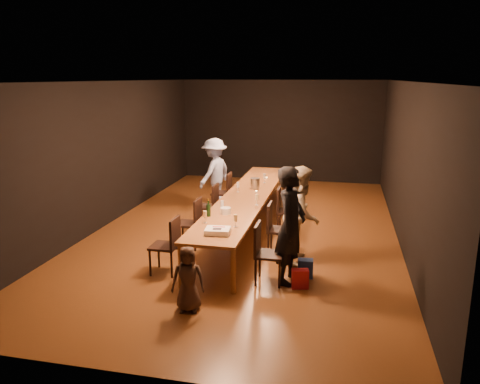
% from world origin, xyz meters
% --- Properties ---
extents(ground, '(10.00, 10.00, 0.00)m').
position_xyz_m(ground, '(0.00, 0.00, 0.00)').
color(ground, '#472C11').
rests_on(ground, ground).
extents(room_shell, '(6.04, 10.04, 3.02)m').
position_xyz_m(room_shell, '(0.00, 0.00, 2.08)').
color(room_shell, black).
rests_on(room_shell, ground).
extents(table, '(0.90, 6.00, 0.75)m').
position_xyz_m(table, '(0.00, 0.00, 0.70)').
color(table, brown).
rests_on(table, ground).
extents(chair_right_0, '(0.42, 0.42, 0.93)m').
position_xyz_m(chair_right_0, '(0.85, -2.40, 0.47)').
color(chair_right_0, black).
rests_on(chair_right_0, ground).
extents(chair_right_1, '(0.42, 0.42, 0.93)m').
position_xyz_m(chair_right_1, '(0.85, -1.20, 0.47)').
color(chair_right_1, black).
rests_on(chair_right_1, ground).
extents(chair_right_2, '(0.42, 0.42, 0.93)m').
position_xyz_m(chair_right_2, '(0.85, 0.00, 0.47)').
color(chair_right_2, black).
rests_on(chair_right_2, ground).
extents(chair_right_3, '(0.42, 0.42, 0.93)m').
position_xyz_m(chair_right_3, '(0.85, 1.20, 0.47)').
color(chair_right_3, black).
rests_on(chair_right_3, ground).
extents(chair_left_0, '(0.42, 0.42, 0.93)m').
position_xyz_m(chair_left_0, '(-0.85, -2.40, 0.47)').
color(chair_left_0, black).
rests_on(chair_left_0, ground).
extents(chair_left_1, '(0.42, 0.42, 0.93)m').
position_xyz_m(chair_left_1, '(-0.85, -1.20, 0.47)').
color(chair_left_1, black).
rests_on(chair_left_1, ground).
extents(chair_left_2, '(0.42, 0.42, 0.93)m').
position_xyz_m(chair_left_2, '(-0.85, 0.00, 0.47)').
color(chair_left_2, black).
rests_on(chair_left_2, ground).
extents(chair_left_3, '(0.42, 0.42, 0.93)m').
position_xyz_m(chair_left_3, '(-0.85, 1.20, 0.47)').
color(chair_left_3, black).
rests_on(chair_left_3, ground).
extents(woman_birthday, '(0.56, 0.73, 1.81)m').
position_xyz_m(woman_birthday, '(1.15, -2.30, 0.90)').
color(woman_birthday, black).
rests_on(woman_birthday, ground).
extents(woman_tan, '(0.66, 0.83, 1.65)m').
position_xyz_m(woman_tan, '(1.23, -1.41, 0.83)').
color(woman_tan, '#C8B696').
rests_on(woman_tan, ground).
extents(man_blue, '(0.94, 1.21, 1.66)m').
position_xyz_m(man_blue, '(-1.15, 1.70, 0.83)').
color(man_blue, '#98B1EC').
rests_on(man_blue, ground).
extents(child, '(0.49, 0.37, 0.91)m').
position_xyz_m(child, '(-0.08, -3.52, 0.45)').
color(child, '#443026').
rests_on(child, ground).
extents(gift_bag_red, '(0.27, 0.19, 0.29)m').
position_xyz_m(gift_bag_red, '(1.33, -2.51, 0.15)').
color(gift_bag_red, red).
rests_on(gift_bag_red, ground).
extents(gift_bag_blue, '(0.25, 0.18, 0.30)m').
position_xyz_m(gift_bag_blue, '(1.38, -2.10, 0.15)').
color(gift_bag_blue, '#284EAF').
rests_on(gift_bag_blue, ground).
extents(birthday_cake, '(0.40, 0.34, 0.09)m').
position_xyz_m(birthday_cake, '(0.05, -2.47, 0.79)').
color(birthday_cake, white).
rests_on(birthday_cake, table).
extents(plate_stack, '(0.26, 0.26, 0.11)m').
position_xyz_m(plate_stack, '(-0.09, -1.40, 0.80)').
color(plate_stack, white).
rests_on(plate_stack, table).
extents(champagne_bottle, '(0.09, 0.09, 0.31)m').
position_xyz_m(champagne_bottle, '(-0.34, -1.61, 0.91)').
color(champagne_bottle, black).
rests_on(champagne_bottle, table).
extents(ice_bucket, '(0.23, 0.23, 0.22)m').
position_xyz_m(ice_bucket, '(0.06, 0.61, 0.86)').
color(ice_bucket, '#AEAEB2').
rests_on(ice_bucket, table).
extents(wineglass_0, '(0.06, 0.06, 0.21)m').
position_xyz_m(wineglass_0, '(-0.29, -1.99, 0.85)').
color(wineglass_0, beige).
rests_on(wineglass_0, table).
extents(wineglass_1, '(0.06, 0.06, 0.21)m').
position_xyz_m(wineglass_1, '(0.25, -2.09, 0.85)').
color(wineglass_1, beige).
rests_on(wineglass_1, table).
extents(wineglass_2, '(0.06, 0.06, 0.21)m').
position_xyz_m(wineglass_2, '(-0.18, -1.30, 0.85)').
color(wineglass_2, silver).
rests_on(wineglass_2, table).
extents(wineglass_3, '(0.06, 0.06, 0.21)m').
position_xyz_m(wineglass_3, '(0.34, -0.72, 0.85)').
color(wineglass_3, beige).
rests_on(wineglass_3, table).
extents(wineglass_4, '(0.06, 0.06, 0.21)m').
position_xyz_m(wineglass_4, '(-0.23, 0.20, 0.85)').
color(wineglass_4, silver).
rests_on(wineglass_4, table).
extents(wineglass_5, '(0.06, 0.06, 0.21)m').
position_xyz_m(wineglass_5, '(0.17, 1.18, 0.85)').
color(wineglass_5, silver).
rests_on(wineglass_5, table).
extents(tealight_near, '(0.05, 0.05, 0.03)m').
position_xyz_m(tealight_near, '(0.15, -2.31, 0.77)').
color(tealight_near, '#B2B7B2').
rests_on(tealight_near, table).
extents(tealight_mid, '(0.05, 0.05, 0.03)m').
position_xyz_m(tealight_mid, '(0.15, 0.25, 0.77)').
color(tealight_mid, '#B2B7B2').
rests_on(tealight_mid, table).
extents(tealight_far, '(0.05, 0.05, 0.03)m').
position_xyz_m(tealight_far, '(0.15, 1.59, 0.77)').
color(tealight_far, '#B2B7B2').
rests_on(tealight_far, table).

